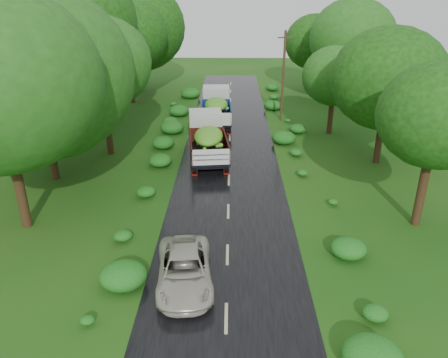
{
  "coord_description": "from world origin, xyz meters",
  "views": [
    {
      "loc": [
        0.14,
        -12.18,
        10.93
      ],
      "look_at": [
        -0.23,
        8.39,
        1.7
      ],
      "focal_mm": 35.0,
      "sensor_mm": 36.0,
      "label": 1
    }
  ],
  "objects_px": {
    "truck_near": "(207,137)",
    "utility_pole": "(283,76)",
    "truck_far": "(216,106)",
    "car": "(185,270)"
  },
  "relations": [
    {
      "from": "truck_far",
      "to": "car",
      "type": "xyz_separation_m",
      "value": [
        -0.51,
        -21.66,
        -0.9
      ]
    },
    {
      "from": "truck_near",
      "to": "truck_far",
      "type": "height_order",
      "value": "truck_far"
    },
    {
      "from": "truck_near",
      "to": "car",
      "type": "bearing_deg",
      "value": -97.34
    },
    {
      "from": "truck_far",
      "to": "utility_pole",
      "type": "relative_size",
      "value": 0.89
    },
    {
      "from": "truck_near",
      "to": "utility_pole",
      "type": "bearing_deg",
      "value": 50.65
    },
    {
      "from": "truck_far",
      "to": "utility_pole",
      "type": "xyz_separation_m",
      "value": [
        5.61,
        1.22,
        2.3
      ]
    },
    {
      "from": "truck_far",
      "to": "utility_pole",
      "type": "distance_m",
      "value": 6.19
    },
    {
      "from": "truck_near",
      "to": "truck_far",
      "type": "xyz_separation_m",
      "value": [
        0.33,
        8.0,
        0.0
      ]
    },
    {
      "from": "car",
      "to": "truck_far",
      "type": "bearing_deg",
      "value": 82.49
    },
    {
      "from": "truck_near",
      "to": "utility_pole",
      "type": "distance_m",
      "value": 11.21
    }
  ]
}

